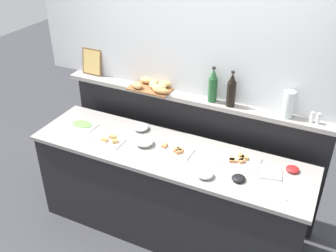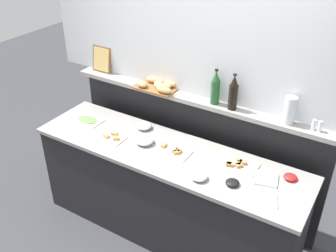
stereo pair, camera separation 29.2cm
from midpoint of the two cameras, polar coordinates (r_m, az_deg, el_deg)
ground_plane at (r=4.30m, az=6.11°, el=-9.93°), size 12.00×12.00×0.00m
buffet_counter at (r=3.59m, az=2.22°, el=-9.77°), size 2.45×0.67×0.92m
back_ledge_unit at (r=3.84m, az=6.04°, el=-3.31°), size 2.52×0.22×1.24m
upper_wall_panel at (r=3.32m, az=7.46°, el=15.30°), size 3.12×0.08×1.36m
sandwich_platter_front at (r=3.22m, az=12.66°, el=-5.51°), size 0.32×0.19×0.04m
sandwich_platter_rear at (r=3.30m, az=3.29°, el=-3.69°), size 0.30×0.18×0.04m
sandwich_platter_side at (r=3.50m, az=-6.23°, el=-1.63°), size 0.31×0.17×0.04m
cold_cuts_platter at (r=3.79m, az=-9.54°, el=0.81°), size 0.28×0.19×0.02m
glass_bowl_large at (r=3.02m, az=7.35°, el=-7.40°), size 0.13×0.13×0.05m
glass_bowl_medium at (r=3.39m, az=-1.01°, el=-2.22°), size 0.16×0.16×0.06m
glass_bowl_small at (r=3.61m, az=-1.21°, el=-0.06°), size 0.14×0.14×0.06m
condiment_bowl_cream at (r=3.19m, az=20.00°, el=-7.10°), size 0.10×0.10×0.04m
condiment_bowl_teal at (r=3.01m, az=12.19°, el=-8.19°), size 0.11×0.11×0.04m
serving_tongs at (r=2.96m, az=18.08°, el=-10.37°), size 0.14×0.18×0.01m
napkin_stack at (r=3.13m, az=16.81°, el=-7.49°), size 0.21×0.21×0.02m
wine_bottle_green at (r=3.34m, az=9.44°, el=5.41°), size 0.08×0.08×0.32m
wine_bottle_dark at (r=3.28m, az=12.06°, el=4.62°), size 0.08×0.08×0.32m
salt_shaker at (r=3.22m, az=23.01°, el=0.09°), size 0.03×0.03×0.09m
pepper_shaker at (r=3.21m, az=23.77°, el=-0.12°), size 0.03×0.03×0.09m
bread_basket at (r=3.62m, az=0.83°, el=6.01°), size 0.42×0.28×0.07m
framed_picture at (r=3.98m, az=-7.61°, el=9.60°), size 0.22×0.06×0.26m
water_carafe at (r=3.21m, az=19.89°, el=2.11°), size 0.09×0.09×0.23m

